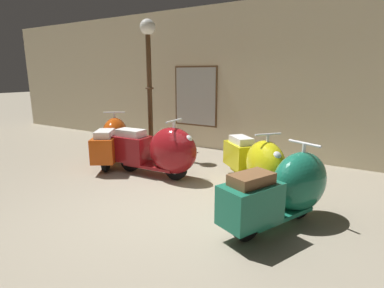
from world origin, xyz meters
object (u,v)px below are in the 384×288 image
Objects in this scene: scooter_2 at (257,162)px; scooter_3 at (286,189)px; scooter_1 at (113,140)px; scooter_0 at (159,151)px; lamppost at (149,75)px.

scooter_3 is at bearing -12.66° from scooter_2.
scooter_1 is 4.09m from scooter_3.
scooter_3 is at bearing -17.17° from scooter_0.
scooter_0 is 1.06× the size of scooter_1.
scooter_0 reaches higher than scooter_1.
lamppost is at bearing -152.34° from scooter_2.
scooter_0 is 1.79m from scooter_2.
scooter_1 is 0.98× the size of scooter_3.
scooter_2 is at bearing -13.74° from lamppost.
scooter_2 is at bearing 59.56° from scooter_3.
scooter_2 is (1.75, 0.38, -0.05)m from scooter_0.
lamppost is (-2.80, 0.68, 1.41)m from scooter_2.
scooter_0 is 1.52m from scooter_1.
scooter_2 is 1.26m from scooter_3.
scooter_3 is at bearing -136.35° from scooter_1.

